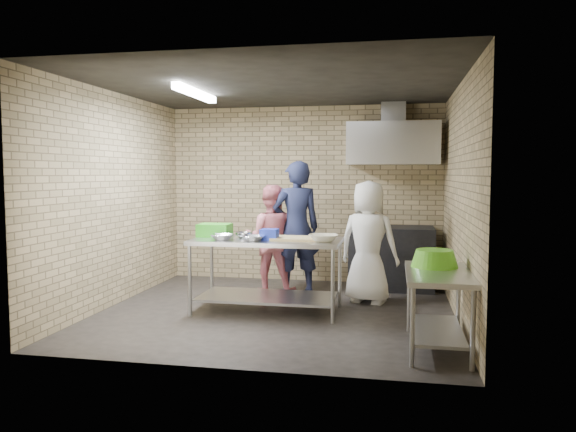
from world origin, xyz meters
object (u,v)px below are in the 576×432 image
(side_counter, at_px, (438,310))
(woman_white, at_px, (368,242))
(blue_tub, at_px, (269,234))
(green_basin, at_px, (435,258))
(stove, at_px, (391,258))
(prep_table, at_px, (267,275))
(bottle_red, at_px, (396,149))
(bottle_green, at_px, (424,150))
(green_crate, at_px, (215,230))
(woman_pink, at_px, (271,239))
(man_navy, at_px, (296,228))

(side_counter, relative_size, woman_white, 0.76)
(blue_tub, bearing_deg, green_basin, -21.93)
(side_counter, xyz_separation_m, stove, (-0.45, 2.75, 0.08))
(prep_table, relative_size, woman_white, 1.12)
(prep_table, distance_m, green_basin, 2.11)
(prep_table, xyz_separation_m, green_basin, (1.90, -0.84, 0.39))
(stove, xyz_separation_m, woman_white, (-0.29, -0.96, 0.34))
(bottle_red, distance_m, bottle_green, 0.40)
(prep_table, xyz_separation_m, woman_white, (1.18, 0.70, 0.35))
(stove, xyz_separation_m, bottle_red, (0.05, 0.24, 1.58))
(green_crate, xyz_separation_m, bottle_green, (2.62, 1.78, 1.05))
(stove, relative_size, green_crate, 3.04)
(prep_table, height_order, stove, stove)
(woman_pink, height_order, woman_white, woman_white)
(stove, relative_size, green_basin, 2.61)
(side_counter, bearing_deg, bottle_green, 90.00)
(green_crate, relative_size, woman_white, 0.25)
(blue_tub, distance_m, man_navy, 1.18)
(side_counter, bearing_deg, stove, 99.29)
(green_basin, bearing_deg, woman_white, 115.05)
(side_counter, xyz_separation_m, blue_tub, (-1.87, 0.99, 0.58))
(green_crate, bearing_deg, prep_table, -9.73)
(bottle_red, bearing_deg, woman_white, -105.75)
(bottle_red, bearing_deg, woman_pink, -154.20)
(green_basin, height_order, woman_pink, woman_pink)
(side_counter, distance_m, bottle_green, 3.41)
(side_counter, distance_m, green_crate, 2.94)
(woman_pink, bearing_deg, woman_white, 159.89)
(man_navy, bearing_deg, green_crate, 23.90)
(prep_table, height_order, blue_tub, blue_tub)
(green_basin, bearing_deg, bottle_red, 97.90)
(stove, distance_m, woman_pink, 1.79)
(woman_white, bearing_deg, green_basin, 132.03)
(bottle_green, distance_m, woman_white, 1.87)
(green_basin, bearing_deg, woman_pink, 137.65)
(stove, distance_m, blue_tub, 2.31)
(blue_tub, relative_size, woman_white, 0.12)
(prep_table, relative_size, green_basin, 3.86)
(green_crate, xyz_separation_m, bottle_red, (2.22, 1.78, 1.06))
(prep_table, xyz_separation_m, blue_tub, (0.05, -0.10, 0.51))
(blue_tub, relative_size, bottle_red, 1.10)
(green_basin, distance_m, man_navy, 2.58)
(blue_tub, xyz_separation_m, woman_white, (1.13, 0.80, -0.16))
(prep_table, relative_size, green_crate, 4.50)
(woman_pink, bearing_deg, stove, -165.50)
(woman_pink, bearing_deg, bottle_red, -159.18)
(green_crate, height_order, bottle_red, bottle_red)
(green_crate, height_order, woman_pink, woman_pink)
(man_navy, xyz_separation_m, woman_white, (1.01, -0.38, -0.13))
(bottle_green, distance_m, man_navy, 2.22)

